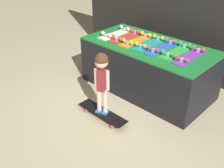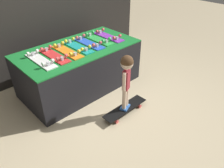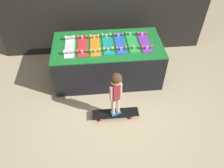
{
  "view_description": "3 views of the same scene",
  "coord_description": "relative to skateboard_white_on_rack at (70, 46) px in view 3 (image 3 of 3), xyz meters",
  "views": [
    {
      "loc": [
        2.14,
        -2.43,
        2.22
      ],
      "look_at": [
        -0.07,
        -0.12,
        0.36
      ],
      "focal_mm": 42.0,
      "sensor_mm": 36.0,
      "label": 1
    },
    {
      "loc": [
        -1.88,
        -2.15,
        2.21
      ],
      "look_at": [
        -0.03,
        -0.22,
        0.46
      ],
      "focal_mm": 35.0,
      "sensor_mm": 36.0,
      "label": 2
    },
    {
      "loc": [
        -0.23,
        -2.68,
        3.01
      ],
      "look_at": [
        0.01,
        -0.12,
        0.47
      ],
      "focal_mm": 35.0,
      "sensor_mm": 36.0,
      "label": 3
    }
  ],
  "objects": [
    {
      "name": "ground_plane",
      "position": [
        0.67,
        -0.6,
        -0.78
      ],
      "size": [
        16.0,
        16.0,
        0.0
      ],
      "primitive_type": "plane",
      "color": "beige"
    },
    {
      "name": "back_wall",
      "position": [
        0.67,
        0.92,
        0.38
      ],
      "size": [
        4.38,
        0.1,
        2.31
      ],
      "color": "black",
      "rests_on": "ground_plane"
    },
    {
      "name": "display_rack",
      "position": [
        0.67,
        0.02,
        -0.4
      ],
      "size": [
        1.99,
        1.02,
        0.76
      ],
      "color": "black",
      "rests_on": "ground_plane"
    },
    {
      "name": "skateboard_white_on_rack",
      "position": [
        0.0,
        0.0,
        0.0
      ],
      "size": [
        0.18,
        0.67,
        0.09
      ],
      "color": "white",
      "rests_on": "display_rack"
    },
    {
      "name": "skateboard_red_on_rack",
      "position": [
        0.22,
        0.01,
        0.0
      ],
      "size": [
        0.18,
        0.67,
        0.09
      ],
      "color": "red",
      "rests_on": "display_rack"
    },
    {
      "name": "skateboard_orange_on_rack",
      "position": [
        0.45,
        -0.0,
        0.0
      ],
      "size": [
        0.18,
        0.67,
        0.09
      ],
      "color": "orange",
      "rests_on": "display_rack"
    },
    {
      "name": "skateboard_teal_on_rack",
      "position": [
        0.67,
        0.02,
        0.0
      ],
      "size": [
        0.18,
        0.67,
        0.09
      ],
      "color": "teal",
      "rests_on": "display_rack"
    },
    {
      "name": "skateboard_blue_on_rack",
      "position": [
        0.9,
        0.02,
        0.0
      ],
      "size": [
        0.18,
        0.67,
        0.09
      ],
      "color": "blue",
      "rests_on": "display_rack"
    },
    {
      "name": "skateboard_green_on_rack",
      "position": [
        1.12,
        0.04,
        0.0
      ],
      "size": [
        0.18,
        0.67,
        0.09
      ],
      "color": "green",
      "rests_on": "display_rack"
    },
    {
      "name": "skateboard_purple_on_rack",
      "position": [
        1.35,
        0.02,
        0.0
      ],
      "size": [
        0.18,
        0.67,
        0.09
      ],
      "color": "purple",
      "rests_on": "display_rack"
    },
    {
      "name": "skateboard_on_floor",
      "position": [
        0.72,
        -1.03,
        -0.7
      ],
      "size": [
        0.78,
        0.19,
        0.09
      ],
      "color": "black",
      "rests_on": "ground_plane"
    },
    {
      "name": "child",
      "position": [
        0.72,
        -1.03,
        -0.08
      ],
      "size": [
        0.2,
        0.18,
        0.87
      ],
      "rotation": [
        0.0,
        0.0,
        0.37
      ],
      "color": "#3870C6",
      "rests_on": "skateboard_on_floor"
    }
  ]
}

